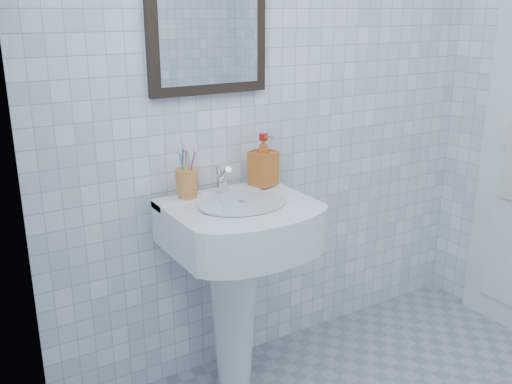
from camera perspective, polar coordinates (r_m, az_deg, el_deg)
wall_back at (r=2.49m, az=2.60°, el=10.67°), size 2.20×0.02×2.50m
wall_left at (r=0.95m, az=-11.83°, el=-1.69°), size 0.02×2.40×2.50m
washbasin at (r=2.32m, az=-2.03°, el=-7.23°), size 0.56×0.41×0.86m
faucet at (r=2.29m, az=-3.38°, el=1.05°), size 0.05×0.11×0.12m
toothbrush_cup at (r=2.24m, az=-6.90°, el=0.86°), size 0.12×0.12×0.11m
soap_dispenser at (r=2.38m, az=0.74°, el=3.24°), size 0.12×0.12×0.22m
wall_mirror at (r=2.27m, az=-4.86°, el=17.51°), size 0.50×0.04×0.62m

